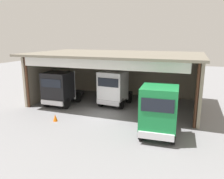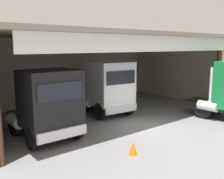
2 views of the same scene
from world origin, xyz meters
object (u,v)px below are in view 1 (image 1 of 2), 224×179
at_px(truck_green_center_left_bay, 159,111).
at_px(tool_cart, 102,90).
at_px(traffic_cone, 55,118).
at_px(truck_white_center_bay, 114,88).
at_px(truck_black_center_right_bay, 60,88).
at_px(oil_drum, 142,94).

distance_m(truck_green_center_left_bay, tool_cart, 12.40).
height_order(truck_green_center_left_bay, traffic_cone, truck_green_center_left_bay).
xyz_separation_m(truck_white_center_bay, truck_green_center_left_bay, (5.14, -5.67, 0.06)).
bearing_deg(traffic_cone, truck_white_center_bay, 61.31).
height_order(truck_black_center_right_bay, oil_drum, truck_black_center_right_bay).
bearing_deg(truck_black_center_right_bay, traffic_cone, 116.96).
height_order(truck_white_center_bay, truck_green_center_left_bay, truck_green_center_left_bay).
bearing_deg(traffic_cone, oil_drum, 61.78).
height_order(truck_white_center_bay, traffic_cone, truck_white_center_bay).
relative_size(truck_green_center_left_bay, oil_drum, 4.91).
bearing_deg(truck_green_center_left_bay, truck_black_center_right_bay, -24.28).
distance_m(truck_black_center_right_bay, oil_drum, 8.95).
distance_m(truck_green_center_left_bay, traffic_cone, 8.31).
relative_size(truck_white_center_bay, oil_drum, 4.89).
xyz_separation_m(truck_white_center_bay, traffic_cone, (-3.02, -5.52, -1.50)).
bearing_deg(truck_black_center_right_bay, truck_white_center_bay, -161.09).
height_order(truck_white_center_bay, oil_drum, truck_white_center_bay).
bearing_deg(tool_cart, truck_green_center_left_bay, -50.30).
distance_m(truck_white_center_bay, oil_drum, 4.48).
distance_m(truck_black_center_right_bay, tool_cart, 6.08).
distance_m(tool_cart, traffic_cone, 9.34).
bearing_deg(oil_drum, truck_green_center_left_bay, -71.54).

